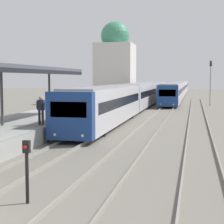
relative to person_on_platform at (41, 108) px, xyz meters
name	(u,v)px	position (x,y,z in m)	size (l,w,h in m)	color
platform_canopy	(2,68)	(-2.05, -0.59, 2.26)	(4.00, 17.85, 3.38)	#4C515B
person_on_platform	(41,108)	(0.00, 0.00, 0.00)	(0.40, 0.40, 1.66)	#2D2D33
train_near	(139,94)	(2.05, 24.55, -0.24)	(2.60, 51.34, 2.99)	navy
train_far	(178,88)	(5.48, 55.06, -0.28)	(2.53, 61.89, 2.91)	navy
signal_post_near	(27,165)	(3.92, -10.17, -0.77)	(0.20, 0.21, 1.83)	black
signal_mast_far	(210,78)	(10.59, 30.72, 1.72)	(0.28, 0.29, 5.87)	gray
distant_domed_building	(115,65)	(-2.62, 33.03, 3.54)	(5.28, 5.28, 11.66)	silver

